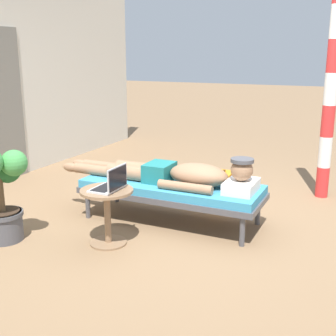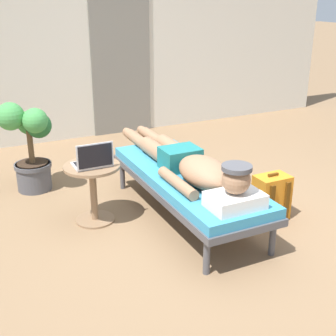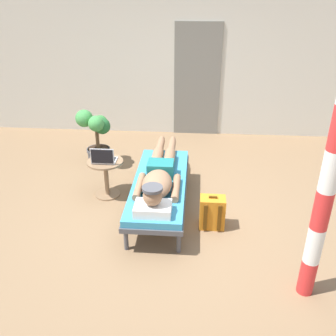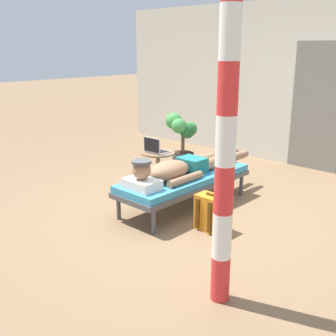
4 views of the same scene
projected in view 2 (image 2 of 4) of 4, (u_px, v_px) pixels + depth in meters
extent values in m
plane|color=#846647|center=(207.00, 223.00, 4.01)|extent=(40.00, 40.00, 0.00)
cube|color=beige|center=(86.00, 35.00, 6.00)|extent=(7.60, 0.20, 2.70)
cube|color=slate|center=(121.00, 59.00, 6.20)|extent=(0.84, 0.03, 2.04)
cylinder|color=#4C4C51|center=(122.00, 176.00, 4.67)|extent=(0.05, 0.05, 0.28)
cylinder|color=#4C4C51|center=(173.00, 167.00, 4.90)|extent=(0.05, 0.05, 0.28)
cylinder|color=#4C4C51|center=(207.00, 257.00, 3.26)|extent=(0.05, 0.05, 0.28)
cylinder|color=#4C4C51|center=(272.00, 238.00, 3.49)|extent=(0.05, 0.05, 0.28)
cube|color=#4C4C51|center=(187.00, 185.00, 4.02)|extent=(0.68, 1.88, 0.06)
cube|color=teal|center=(187.00, 178.00, 3.99)|extent=(0.65, 1.85, 0.08)
cube|color=white|center=(235.00, 200.00, 3.34)|extent=(0.40, 0.28, 0.11)
sphere|color=#997051|center=(236.00, 180.00, 3.28)|extent=(0.21, 0.21, 0.21)
cylinder|color=#4C4C51|center=(237.00, 168.00, 3.25)|extent=(0.22, 0.22, 0.03)
ellipsoid|color=#997051|center=(205.00, 172.00, 3.69)|extent=(0.35, 0.60, 0.23)
cylinder|color=#997051|center=(177.00, 183.00, 3.67)|extent=(0.09, 0.55, 0.09)
cylinder|color=#997051|center=(224.00, 174.00, 3.84)|extent=(0.09, 0.55, 0.09)
cube|color=#1E7272|center=(180.00, 158.00, 4.06)|extent=(0.33, 0.26, 0.19)
cylinder|color=#997051|center=(155.00, 150.00, 4.31)|extent=(0.15, 0.42, 0.15)
cylinder|color=#997051|center=(138.00, 140.00, 4.68)|extent=(0.11, 0.44, 0.11)
ellipsoid|color=#997051|center=(128.00, 133.00, 4.92)|extent=(0.09, 0.20, 0.10)
cylinder|color=#997051|center=(172.00, 148.00, 4.38)|extent=(0.15, 0.42, 0.15)
cylinder|color=#997051|center=(153.00, 138.00, 4.75)|extent=(0.11, 0.44, 0.11)
ellipsoid|color=#997051|center=(142.00, 131.00, 4.99)|extent=(0.09, 0.20, 0.10)
cylinder|color=#8C6B4C|center=(95.00, 219.00, 4.06)|extent=(0.34, 0.34, 0.02)
cylinder|color=#8C6B4C|center=(94.00, 194.00, 3.97)|extent=(0.06, 0.06, 0.48)
cylinder|color=#8C6B4C|center=(92.00, 166.00, 3.88)|extent=(0.48, 0.48, 0.02)
cube|color=silver|center=(92.00, 164.00, 3.87)|extent=(0.31, 0.22, 0.02)
cube|color=black|center=(91.00, 163.00, 3.87)|extent=(0.27, 0.15, 0.00)
cube|color=silver|center=(95.00, 156.00, 3.73)|extent=(0.31, 0.01, 0.21)
cube|color=black|center=(95.00, 156.00, 3.73)|extent=(0.29, 0.00, 0.19)
cube|color=orange|center=(271.00, 197.00, 4.04)|extent=(0.30, 0.20, 0.40)
cube|color=orange|center=(262.00, 199.00, 4.17)|extent=(0.22, 0.04, 0.18)
cube|color=#56330C|center=(272.00, 204.00, 3.91)|extent=(0.04, 0.02, 0.34)
cube|color=#56330C|center=(287.00, 200.00, 3.98)|extent=(0.04, 0.02, 0.34)
cube|color=#56330C|center=(273.00, 175.00, 3.96)|extent=(0.10, 0.02, 0.02)
cylinder|color=#4C4C51|center=(34.00, 176.00, 4.65)|extent=(0.34, 0.34, 0.28)
cylinder|color=#4C4C51|center=(33.00, 165.00, 4.61)|extent=(0.37, 0.37, 0.04)
cylinder|color=#332319|center=(33.00, 163.00, 4.60)|extent=(0.31, 0.31, 0.01)
cylinder|color=brown|center=(31.00, 147.00, 4.54)|extent=(0.06, 0.06, 0.34)
sphere|color=#23602D|center=(39.00, 125.00, 4.49)|extent=(0.25, 0.25, 0.25)
sphere|color=#38843D|center=(29.00, 123.00, 4.59)|extent=(0.24, 0.24, 0.24)
sphere|color=#429347|center=(10.00, 116.00, 4.31)|extent=(0.27, 0.27, 0.27)
sphere|color=#429347|center=(35.00, 121.00, 4.32)|extent=(0.24, 0.24, 0.24)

